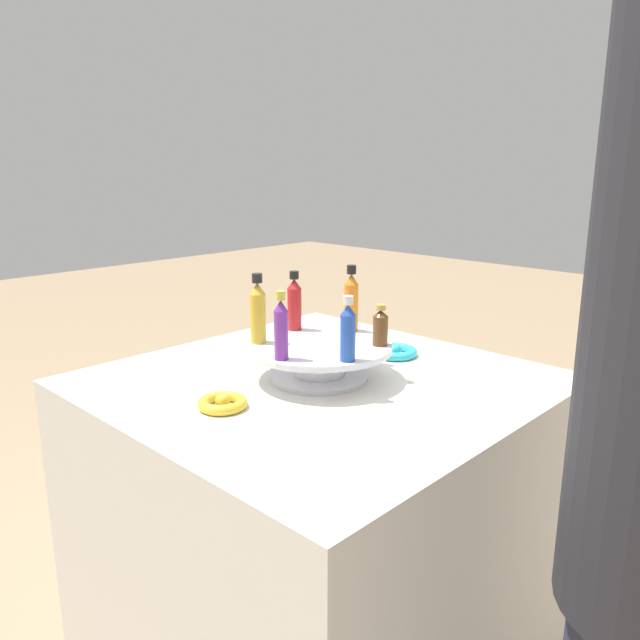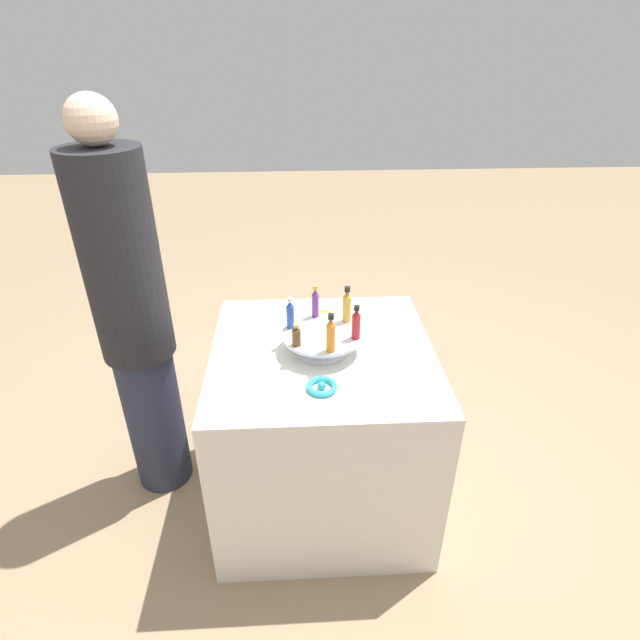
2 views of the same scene
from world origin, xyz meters
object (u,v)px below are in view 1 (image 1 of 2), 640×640
(bottle_gold, at_px, (258,311))
(bottle_blue, at_px, (348,331))
(display_stand, at_px, (319,357))
(ribbon_bow_gold, at_px, (223,403))
(bottle_purple, at_px, (281,328))
(ribbon_bow_teal, at_px, (395,351))
(bottle_orange, at_px, (351,301))
(bottle_red, at_px, (294,303))
(bottle_brown, at_px, (380,327))

(bottle_gold, relative_size, bottle_blue, 1.16)
(display_stand, relative_size, ribbon_bow_gold, 3.28)
(bottle_purple, relative_size, ribbon_bow_teal, 1.25)
(bottle_orange, distance_m, bottle_gold, 0.22)
(bottle_orange, xyz_separation_m, ribbon_bow_teal, (-0.04, -0.11, -0.13))
(display_stand, relative_size, bottle_purple, 2.28)
(ribbon_bow_teal, relative_size, ribbon_bow_gold, 1.15)
(bottle_blue, xyz_separation_m, ribbon_bow_gold, (0.13, 0.19, -0.12))
(display_stand, distance_m, bottle_red, 0.15)
(bottle_gold, bearing_deg, bottle_purple, 159.56)
(bottle_brown, xyz_separation_m, bottle_gold, (0.19, 0.16, 0.03))
(display_stand, height_order, bottle_purple, bottle_purple)
(display_stand, distance_m, bottle_purple, 0.15)
(bottle_orange, relative_size, bottle_gold, 1.01)
(bottle_red, height_order, ribbon_bow_teal, bottle_red)
(bottle_brown, xyz_separation_m, bottle_blue, (-0.02, 0.12, 0.02))
(display_stand, relative_size, bottle_brown, 3.56)
(bottle_brown, height_order, bottle_red, bottle_red)
(bottle_red, relative_size, bottle_blue, 1.06)
(bottle_brown, distance_m, ribbon_bow_gold, 0.35)
(bottle_orange, distance_m, ribbon_bow_teal, 0.18)
(bottle_purple, xyz_separation_m, ribbon_bow_teal, (0.00, -0.36, -0.13))
(bottle_brown, bearing_deg, ribbon_bow_teal, -63.01)
(bottle_blue, bearing_deg, ribbon_bow_teal, -70.21)
(ribbon_bow_teal, xyz_separation_m, ribbon_bow_gold, (0.03, 0.47, 0.00))
(bottle_blue, bearing_deg, bottle_orange, -50.44)
(bottle_red, relative_size, bottle_gold, 0.91)
(bottle_blue, bearing_deg, ribbon_bow_gold, 55.49)
(ribbon_bow_teal, height_order, ribbon_bow_gold, same)
(bottle_gold, bearing_deg, bottle_orange, -110.44)
(bottle_brown, bearing_deg, bottle_orange, -20.44)
(display_stand, xyz_separation_m, bottle_orange, (0.02, -0.12, 0.09))
(display_stand, bearing_deg, bottle_blue, 159.56)
(bottle_red, bearing_deg, bottle_brown, -170.44)
(bottle_brown, distance_m, bottle_gold, 0.25)
(ribbon_bow_gold, bearing_deg, bottle_orange, -89.25)
(bottle_gold, bearing_deg, ribbon_bow_teal, -109.53)
(bottle_orange, height_order, bottle_red, bottle_orange)
(bottle_orange, relative_size, bottle_purple, 1.11)
(bottle_purple, height_order, bottle_blue, bottle_purple)
(bottle_brown, bearing_deg, bottle_gold, 39.56)
(bottle_orange, relative_size, ribbon_bow_gold, 1.59)
(bottle_purple, distance_m, ribbon_bow_gold, 0.17)
(bottle_orange, height_order, ribbon_bow_teal, bottle_orange)
(bottle_gold, xyz_separation_m, bottle_purple, (-0.12, 0.04, -0.01))
(bottle_orange, height_order, bottle_purple, bottle_orange)
(bottle_brown, bearing_deg, ribbon_bow_gold, 70.47)
(display_stand, relative_size, bottle_red, 2.29)
(bottle_purple, xyz_separation_m, bottle_blue, (-0.10, -0.08, -0.00))
(bottle_red, bearing_deg, bottle_gold, 99.56)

